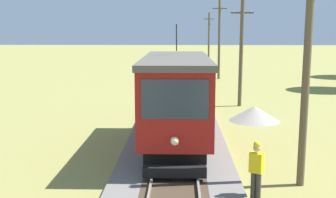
# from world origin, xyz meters

# --- Properties ---
(red_tram) EXTENTS (2.60, 8.54, 4.79)m
(red_tram) POSITION_xyz_m (0.00, 16.64, 2.19)
(red_tram) COLOR maroon
(red_tram) RESTS_ON rail_right
(utility_pole_near_tram) EXTENTS (1.40, 0.36, 7.52)m
(utility_pole_near_tram) POSITION_xyz_m (4.00, 12.67, 3.85)
(utility_pole_near_tram) COLOR brown
(utility_pole_near_tram) RESTS_ON ground
(utility_pole_mid) EXTENTS (1.40, 0.53, 6.70)m
(utility_pole_mid) POSITION_xyz_m (4.00, 26.85, 3.45)
(utility_pole_mid) COLOR brown
(utility_pole_mid) RESTS_ON ground
(utility_pole_far) EXTENTS (1.40, 0.55, 7.79)m
(utility_pole_far) POSITION_xyz_m (4.00, 42.27, 3.99)
(utility_pole_far) COLOR brown
(utility_pole_far) RESTS_ON ground
(utility_pole_distant) EXTENTS (1.40, 0.26, 7.01)m
(utility_pole_distant) POSITION_xyz_m (4.00, 57.51, 3.60)
(utility_pole_distant) COLOR brown
(utility_pole_distant) RESTS_ON ground
(gravel_pile) EXTENTS (2.74, 2.74, 0.82)m
(gravel_pile) POSITION_xyz_m (4.19, 22.43, 0.41)
(gravel_pile) COLOR #9E998E
(gravel_pile) RESTS_ON ground
(track_worker) EXTENTS (0.45, 0.41, 1.78)m
(track_worker) POSITION_xyz_m (2.35, 11.39, 0.98)
(track_worker) COLOR #38332D
(track_worker) RESTS_ON ground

